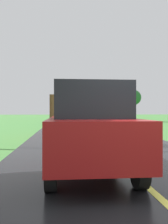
{
  "coord_description": "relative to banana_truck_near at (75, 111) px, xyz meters",
  "views": [
    {
      "loc": [
        -1.51,
        -2.89,
        1.44
      ],
      "look_at": [
        -0.43,
        9.26,
        1.4
      ],
      "focal_mm": 38.07,
      "sensor_mm": 36.0,
      "label": 1
    }
  ],
  "objects": [
    {
      "name": "roadside_tree_near_left",
      "position": [
        8.78,
        19.01,
        1.82
      ],
      "size": [
        2.49,
        2.49,
        4.44
      ],
      "color": "#4C3823",
      "rests_on": "ground"
    },
    {
      "name": "banana_truck_near",
      "position": [
        0.0,
        0.0,
        0.0
      ],
      "size": [
        2.38,
        5.82,
        2.8
      ],
      "color": "#2D2D30",
      "rests_on": "road_surface"
    },
    {
      "name": "following_car",
      "position": [
        -0.08,
        -7.48,
        -0.41
      ],
      "size": [
        1.74,
        4.1,
        1.92
      ],
      "color": "maroon",
      "rests_on": "road_surface"
    },
    {
      "name": "banana_truck_far",
      "position": [
        -0.02,
        13.87,
        -0.01
      ],
      "size": [
        2.38,
        5.81,
        2.8
      ],
      "color": "#2D2D30",
      "rests_on": "road_surface"
    }
  ]
}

